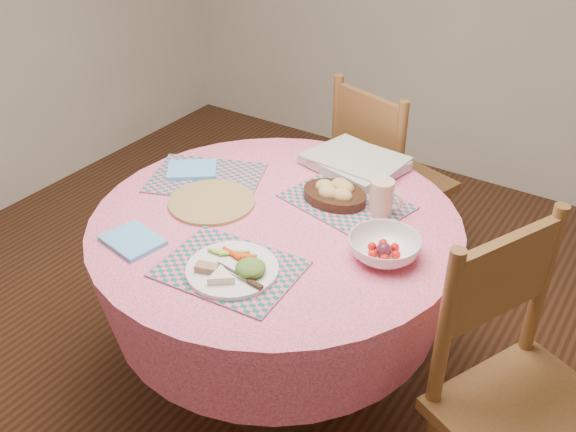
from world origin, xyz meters
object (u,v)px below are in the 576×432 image
object	(u,v)px
chair_back	(385,178)
bread_bowl	(335,192)
chair_right	(521,395)
latte_mug	(382,197)
wicker_trivet	(212,202)
dining_table	(276,266)
dinner_plate	(233,269)
fruit_bowl	(384,248)

from	to	relation	value
chair_back	bread_bowl	size ratio (longest dim) A/B	4.18
chair_right	latte_mug	size ratio (longest dim) A/B	8.55
wicker_trivet	dining_table	bearing A→B (deg)	9.05
dining_table	dinner_plate	world-z (taller)	dinner_plate
chair_back	dinner_plate	distance (m)	1.22
fruit_bowl	dining_table	bearing A→B (deg)	-179.20
chair_right	wicker_trivet	distance (m)	1.15
bread_bowl	fruit_bowl	xyz separation A→B (m)	(0.29, -0.20, -0.00)
bread_bowl	fruit_bowl	world-z (taller)	bread_bowl
wicker_trivet	bread_bowl	size ratio (longest dim) A/B	1.30
dinner_plate	fruit_bowl	distance (m)	0.46
chair_right	dinner_plate	bearing A→B (deg)	130.22
dining_table	latte_mug	world-z (taller)	latte_mug
bread_bowl	wicker_trivet	bearing A→B (deg)	-144.76
dining_table	bread_bowl	size ratio (longest dim) A/B	5.39
wicker_trivet	fruit_bowl	distance (m)	0.64
dining_table	chair_right	distance (m)	0.89
chair_right	latte_mug	distance (m)	0.74
chair_back	chair_right	bearing A→B (deg)	150.04
dining_table	chair_right	size ratio (longest dim) A/B	1.23
chair_right	wicker_trivet	xyz separation A→B (m)	(-1.12, 0.05, 0.23)
chair_back	latte_mug	size ratio (longest dim) A/B	8.15
chair_right	bread_bowl	world-z (taller)	chair_right
chair_back	dinner_plate	world-z (taller)	chair_back
wicker_trivet	bread_bowl	world-z (taller)	bread_bowl
chair_right	chair_back	bearing A→B (deg)	67.30
dining_table	dinner_plate	size ratio (longest dim) A/B	4.54
chair_back	latte_mug	distance (m)	0.77
dining_table	chair_right	bearing A→B (deg)	-5.46
wicker_trivet	dinner_plate	world-z (taller)	dinner_plate
dinner_plate	bread_bowl	world-z (taller)	bread_bowl
fruit_bowl	wicker_trivet	bearing A→B (deg)	-176.06
dining_table	bread_bowl	distance (m)	0.33
dining_table	chair_back	bearing A→B (deg)	90.20
chair_back	wicker_trivet	distance (m)	0.97
chair_right	bread_bowl	bearing A→B (deg)	93.75
chair_right	fruit_bowl	size ratio (longest dim) A/B	3.49
chair_right	latte_mug	xyz separation A→B (m)	(-0.61, 0.31, 0.29)
fruit_bowl	dinner_plate	bearing A→B (deg)	-135.56
dinner_plate	latte_mug	distance (m)	0.58
dinner_plate	dining_table	bearing A→B (deg)	101.84
dining_table	wicker_trivet	size ratio (longest dim) A/B	4.13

